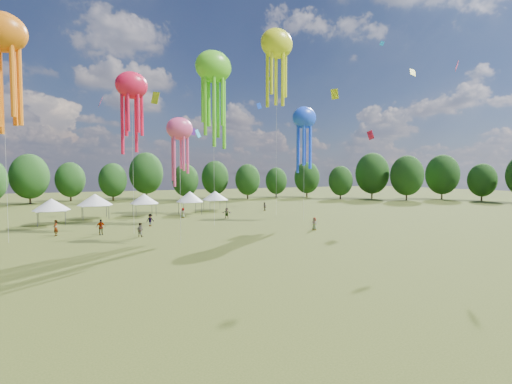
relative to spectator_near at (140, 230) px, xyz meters
name	(u,v)px	position (x,y,z in m)	size (l,w,h in m)	color
ground	(495,343)	(8.68, -34.54, -0.82)	(300.00, 300.00, 0.00)	#384416
spectator_near	(140,230)	(0.00, 0.00, 0.00)	(0.80, 0.62, 1.64)	gray
spectators_far	(196,217)	(9.71, 8.85, 0.05)	(36.33, 24.77, 1.89)	gray
festival_tents	(144,199)	(4.43, 20.71, 2.21)	(33.20, 12.77, 4.19)	#47474C
show_kites	(215,79)	(11.91, 6.25, 20.13)	(44.22, 21.30, 32.56)	red
small_kites	(198,1)	(10.00, 7.78, 31.17)	(69.31, 57.06, 46.25)	red
treeline	(138,178)	(4.82, 27.97, 5.72)	(201.57, 95.24, 13.43)	#38281C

